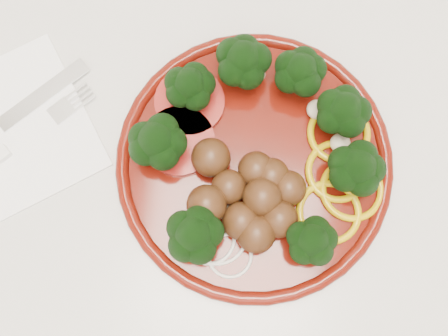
# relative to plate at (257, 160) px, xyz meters

# --- Properties ---
(counter) EXTENTS (2.40, 0.60, 0.90)m
(counter) POSITION_rel_plate_xyz_m (-0.06, 0.02, -0.47)
(counter) COLOR beige
(counter) RESTS_ON ground
(plate) EXTENTS (0.28, 0.28, 0.07)m
(plate) POSITION_rel_plate_xyz_m (0.00, 0.00, 0.00)
(plate) COLOR #4E0D06
(plate) RESTS_ON counter
(napkin) EXTENTS (0.23, 0.23, 0.00)m
(napkin) POSITION_rel_plate_xyz_m (-0.26, 0.00, -0.02)
(napkin) COLOR white
(napkin) RESTS_ON counter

